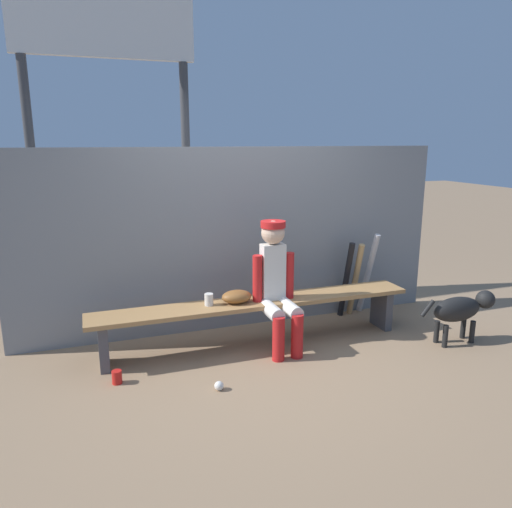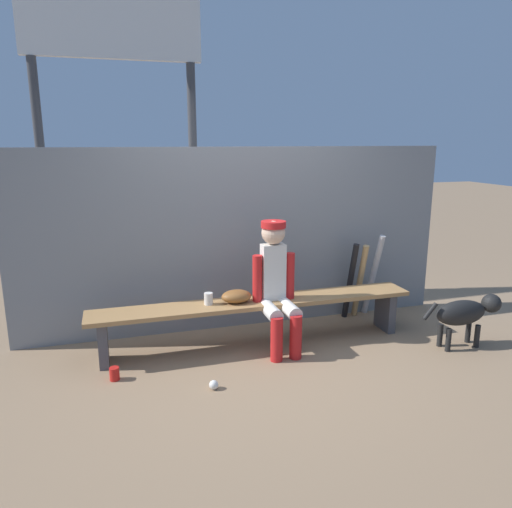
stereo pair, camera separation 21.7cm
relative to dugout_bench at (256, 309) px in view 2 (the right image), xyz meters
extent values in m
plane|color=#937556|center=(0.00, 0.00, -0.36)|extent=(30.00, 30.00, 0.00)
cube|color=gray|center=(0.00, 0.54, 0.57)|extent=(4.48, 0.03, 1.85)
cube|color=#AD7F4C|center=(0.00, 0.00, 0.07)|extent=(3.08, 0.36, 0.04)
cube|color=#4C4C51|center=(-1.39, 0.00, -0.16)|extent=(0.08, 0.29, 0.41)
cube|color=#4C4C51|center=(1.39, 0.00, -0.16)|extent=(0.08, 0.29, 0.41)
cube|color=silver|center=(0.17, 0.00, 0.35)|extent=(0.22, 0.13, 0.53)
sphere|color=beige|center=(0.17, 0.00, 0.73)|extent=(0.22, 0.22, 0.22)
cylinder|color=red|center=(0.17, 0.00, 0.80)|extent=(0.23, 0.23, 0.06)
cylinder|color=silver|center=(0.08, -0.19, 0.05)|extent=(0.13, 0.38, 0.13)
cylinder|color=red|center=(0.08, -0.38, -0.16)|extent=(0.11, 0.11, 0.41)
cylinder|color=red|center=(0.01, -0.02, 0.30)|extent=(0.09, 0.09, 0.45)
cylinder|color=silver|center=(0.26, -0.19, 0.05)|extent=(0.13, 0.38, 0.13)
cylinder|color=red|center=(0.26, -0.38, -0.16)|extent=(0.11, 0.11, 0.41)
cylinder|color=red|center=(0.33, -0.02, 0.30)|extent=(0.09, 0.09, 0.45)
ellipsoid|color=brown|center=(-0.19, 0.00, 0.15)|extent=(0.28, 0.20, 0.12)
cylinder|color=black|center=(1.18, 0.37, 0.07)|extent=(0.11, 0.22, 0.86)
cylinder|color=tan|center=(1.29, 0.37, 0.06)|extent=(0.07, 0.25, 0.84)
cylinder|color=#B7B7BC|center=(1.46, 0.39, 0.11)|extent=(0.12, 0.30, 0.94)
sphere|color=white|center=(-0.56, -0.72, -0.32)|extent=(0.07, 0.07, 0.07)
cylinder|color=red|center=(-1.31, -0.34, -0.30)|extent=(0.08, 0.08, 0.11)
cylinder|color=silver|center=(-0.45, 0.02, 0.14)|extent=(0.08, 0.08, 0.11)
cylinder|color=#3F3F42|center=(-1.95, 1.70, 1.03)|extent=(0.10, 0.10, 2.78)
cylinder|color=#3F3F42|center=(-0.27, 1.70, 1.03)|extent=(0.10, 0.10, 2.78)
cube|color=white|center=(-1.11, 1.70, 2.88)|extent=(1.92, 0.08, 0.93)
ellipsoid|color=black|center=(1.83, -0.59, -0.02)|extent=(0.52, 0.20, 0.24)
sphere|color=black|center=(2.17, -0.59, 0.04)|extent=(0.18, 0.18, 0.18)
cylinder|color=black|center=(1.49, -0.59, 0.03)|extent=(0.15, 0.04, 0.16)
cylinder|color=black|center=(1.99, -0.53, -0.25)|extent=(0.05, 0.05, 0.22)
cylinder|color=black|center=(1.99, -0.65, -0.25)|extent=(0.05, 0.05, 0.22)
cylinder|color=black|center=(1.67, -0.53, -0.25)|extent=(0.05, 0.05, 0.22)
cylinder|color=black|center=(1.67, -0.65, -0.25)|extent=(0.05, 0.05, 0.22)
camera|label=1|loc=(-1.45, -4.07, 1.56)|focal=33.97mm
camera|label=2|loc=(-1.24, -4.14, 1.56)|focal=33.97mm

